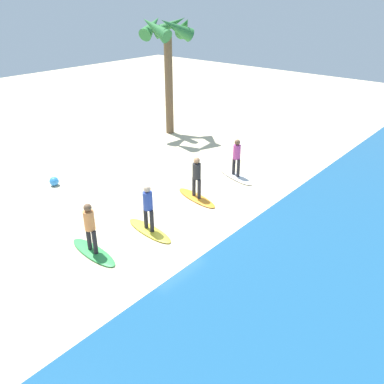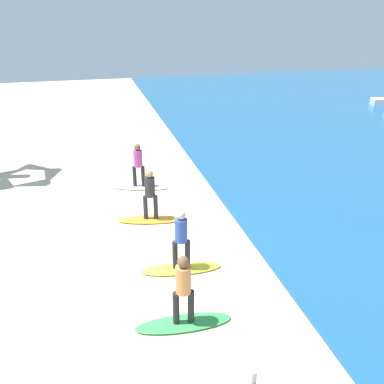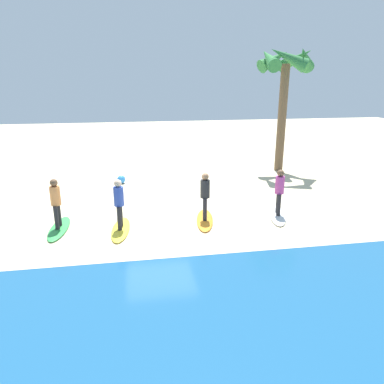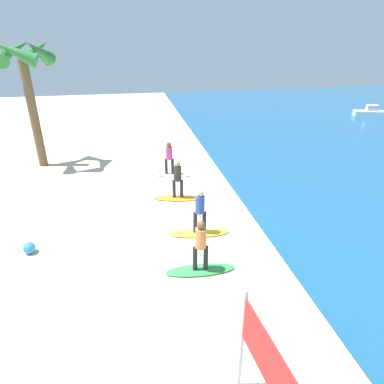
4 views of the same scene
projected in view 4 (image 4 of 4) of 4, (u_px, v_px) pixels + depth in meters
ground_plane at (174, 218)px, 12.80m from camera, size 60.00×60.00×0.00m
surfboard_white at (170, 174)px, 16.62m from camera, size 1.17×2.17×0.09m
surfer_white at (169, 156)px, 16.19m from camera, size 0.32×0.45×1.64m
surfboard_orange at (178, 198)px, 14.24m from camera, size 0.95×2.17×0.09m
surfer_orange at (178, 177)px, 13.81m from camera, size 0.32×0.45×1.64m
surfboard_yellow at (200, 233)px, 11.75m from camera, size 0.75×2.14×0.09m
surfer_yellow at (200, 208)px, 11.32m from camera, size 0.32×0.46×1.64m
surfboard_green at (200, 270)px, 9.91m from camera, size 0.67×2.13×0.09m
surfer_green at (201, 242)px, 9.48m from camera, size 0.32×0.46×1.64m
palm_tree at (23, 64)px, 15.72m from camera, size 2.88×3.03×6.39m
beach_ball at (29, 248)px, 10.68m from camera, size 0.38×0.38×0.38m
boat_white at (371, 112)px, 28.15m from camera, size 1.67×2.94×0.94m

